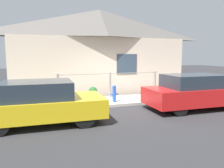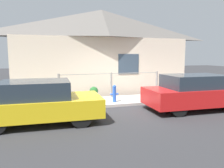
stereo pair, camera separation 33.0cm
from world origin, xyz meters
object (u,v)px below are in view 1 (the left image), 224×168
at_px(car_right, 196,92).
at_px(fire_hydrant, 114,93).
at_px(potted_plant_near_hydrant, 93,92).
at_px(car_left, 41,102).

bearing_deg(car_right, fire_hydrant, 150.34).
distance_m(car_right, potted_plant_near_hydrant, 4.38).
height_order(car_right, potted_plant_near_hydrant, car_right).
relative_size(car_right, potted_plant_near_hydrant, 7.56).
bearing_deg(car_left, fire_hydrant, 31.86).
bearing_deg(car_left, car_right, 2.08).
relative_size(car_left, potted_plant_near_hydrant, 6.93).
xyz_separation_m(car_left, potted_plant_near_hydrant, (2.31, 2.77, -0.24)).
bearing_deg(fire_hydrant, car_left, -150.22).
height_order(car_left, potted_plant_near_hydrant, car_left).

